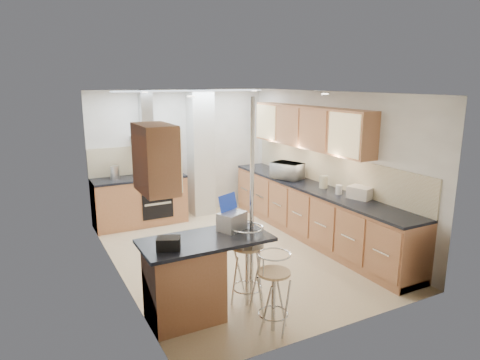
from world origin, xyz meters
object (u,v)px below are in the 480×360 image
bar_stool_near (274,292)px  bread_bin (361,192)px  bar_stool_end (247,266)px  laptop (232,221)px  microwave (287,171)px

bar_stool_near → bread_bin: 2.62m
bar_stool_end → bar_stool_near: bearing=-137.9°
laptop → bar_stool_near: bearing=-105.9°
laptop → bar_stool_near: size_ratio=0.34×
bar_stool_end → microwave: bearing=0.6°
bread_bin → bar_stool_near: bearing=-170.8°
microwave → bar_stool_end: microwave is taller
microwave → laptop: bearing=111.7°
microwave → bread_bin: size_ratio=1.57×
laptop → bread_bin: bearing=-14.7°
microwave → bread_bin: bearing=167.3°
bar_stool_near → laptop: bearing=117.1°
bar_stool_end → bread_bin: 2.38m
microwave → bar_stool_end: size_ratio=0.53×
bar_stool_end → bread_bin: bearing=-32.9°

